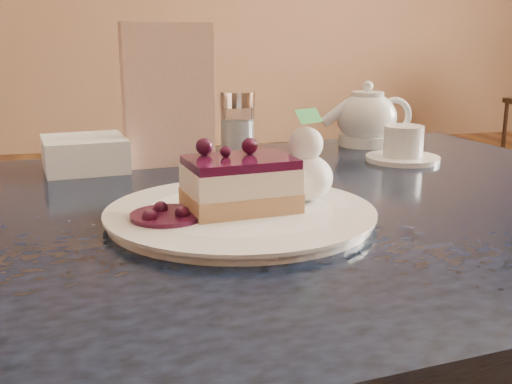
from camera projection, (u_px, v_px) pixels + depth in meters
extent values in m
cube|color=black|center=(226.00, 224.00, 0.78)|extent=(1.29, 0.94, 0.04)
cylinder|color=black|center=(418.00, 322.00, 1.38)|extent=(0.05, 0.05, 0.72)
cylinder|color=white|center=(240.00, 215.00, 0.73)|extent=(0.30, 0.30, 0.01)
cube|color=tan|center=(240.00, 200.00, 0.73)|extent=(0.13, 0.10, 0.02)
cube|color=beige|center=(240.00, 179.00, 0.72)|extent=(0.13, 0.10, 0.03)
cube|color=black|center=(240.00, 162.00, 0.72)|extent=(0.13, 0.09, 0.01)
ellipsoid|color=white|center=(305.00, 178.00, 0.76)|extent=(0.07, 0.07, 0.06)
cylinder|color=black|center=(167.00, 216.00, 0.69)|extent=(0.08, 0.08, 0.01)
cylinder|color=white|center=(403.00, 158.00, 1.06)|extent=(0.12, 0.12, 0.01)
cylinder|color=white|center=(404.00, 141.00, 1.05)|extent=(0.06, 0.06, 0.05)
ellipsoid|color=white|center=(366.00, 120.00, 1.19)|extent=(0.11, 0.11, 0.09)
cylinder|color=white|center=(368.00, 91.00, 1.18)|extent=(0.06, 0.06, 0.01)
cylinder|color=white|center=(328.00, 122.00, 1.17)|extent=(0.06, 0.02, 0.05)
cube|color=beige|center=(168.00, 95.00, 1.00)|extent=(0.14, 0.05, 0.22)
cylinder|color=white|center=(237.00, 132.00, 1.08)|extent=(0.06, 0.06, 0.09)
cylinder|color=silver|center=(237.00, 99.00, 1.07)|extent=(0.06, 0.06, 0.03)
cube|color=white|center=(85.00, 154.00, 0.99)|extent=(0.13, 0.13, 0.05)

